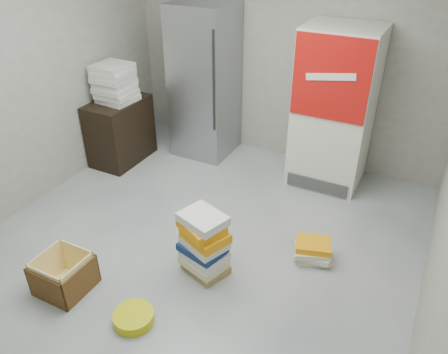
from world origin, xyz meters
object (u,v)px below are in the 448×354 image
Objects in this scene: wood_shelf at (120,131)px; cardboard_box at (64,276)px; steel_fridge at (205,82)px; coke_cooler at (334,109)px; phonebook_stack_main at (204,244)px.

wood_shelf reaches higher than cardboard_box.
coke_cooler is (1.65, -0.01, -0.05)m from steel_fridge.
steel_fridge is 4.60× the size of cardboard_box.
wood_shelf is at bearing 116.05° from cardboard_box.
coke_cooler is at bearing 16.28° from wood_shelf.
wood_shelf is 1.28× the size of phonebook_stack_main.
steel_fridge is at bearing 93.65° from cardboard_box.
coke_cooler is 2.63m from wood_shelf.
phonebook_stack_main is (1.98, -1.34, -0.09)m from wood_shelf.
steel_fridge is at bearing 138.78° from phonebook_stack_main.
steel_fridge is 1.06× the size of coke_cooler.
wood_shelf is at bearing 165.65° from phonebook_stack_main.
phonebook_stack_main reaches higher than cardboard_box.
phonebook_stack_main is at bearing 36.89° from cardboard_box.
steel_fridge reaches higher than wood_shelf.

